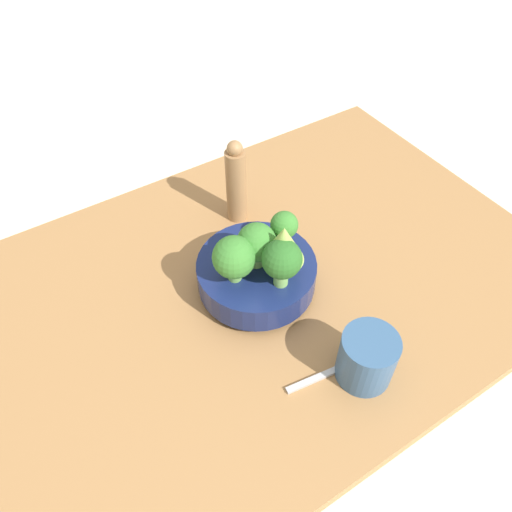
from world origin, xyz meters
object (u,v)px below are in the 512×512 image
cup (367,358)px  pepper_mill (236,183)px  fork (338,369)px  bowl (256,274)px

cup → pepper_mill: size_ratio=0.50×
cup → fork: bearing=140.3°
fork → cup: bearing=-39.7°
bowl → pepper_mill: 0.20m
bowl → cup: bearing=-78.0°
cup → pepper_mill: bearing=87.4°
pepper_mill → fork: 0.40m
bowl → cup: 0.24m
cup → fork: cup is taller
pepper_mill → fork: (-0.05, -0.39, -0.09)m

